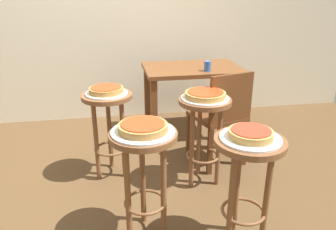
# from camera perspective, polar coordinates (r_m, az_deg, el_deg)

# --- Properties ---
(ground_plane) EXTENTS (6.00, 6.00, 0.00)m
(ground_plane) POSITION_cam_1_polar(r_m,az_deg,el_deg) (2.68, -8.26, -12.58)
(ground_plane) COLOR brown
(stool_foreground) EXTENTS (0.40, 0.40, 0.71)m
(stool_foreground) POSITION_cam_1_polar(r_m,az_deg,el_deg) (1.93, 13.59, -9.01)
(stool_foreground) COLOR brown
(stool_foreground) RESTS_ON ground_plane
(serving_plate_foreground) EXTENTS (0.34, 0.34, 0.01)m
(serving_plate_foreground) POSITION_cam_1_polar(r_m,az_deg,el_deg) (1.85, 14.09, -3.94)
(serving_plate_foreground) COLOR silver
(serving_plate_foreground) RESTS_ON stool_foreground
(pizza_foreground) EXTENTS (0.24, 0.24, 0.05)m
(pizza_foreground) POSITION_cam_1_polar(r_m,az_deg,el_deg) (1.84, 14.16, -3.14)
(pizza_foreground) COLOR tan
(pizza_foreground) RESTS_ON serving_plate_foreground
(stool_middle) EXTENTS (0.40, 0.40, 0.71)m
(stool_middle) POSITION_cam_1_polar(r_m,az_deg,el_deg) (1.96, -4.19, -7.92)
(stool_middle) COLOR brown
(stool_middle) RESTS_ON ground_plane
(serving_plate_middle) EXTENTS (0.37, 0.37, 0.01)m
(serving_plate_middle) POSITION_cam_1_polar(r_m,az_deg,el_deg) (1.88, -4.35, -2.89)
(serving_plate_middle) COLOR silver
(serving_plate_middle) RESTS_ON stool_middle
(pizza_middle) EXTENTS (0.28, 0.28, 0.05)m
(pizza_middle) POSITION_cam_1_polar(r_m,az_deg,el_deg) (1.87, -4.37, -2.10)
(pizza_middle) COLOR #B78442
(pizza_middle) RESTS_ON serving_plate_middle
(stool_leftside) EXTENTS (0.40, 0.40, 0.71)m
(stool_leftside) POSITION_cam_1_polar(r_m,az_deg,el_deg) (2.52, 6.28, -1.14)
(stool_leftside) COLOR brown
(stool_leftside) RESTS_ON ground_plane
(serving_plate_leftside) EXTENTS (0.36, 0.36, 0.01)m
(serving_plate_leftside) POSITION_cam_1_polar(r_m,az_deg,el_deg) (2.46, 6.45, 2.93)
(serving_plate_leftside) COLOR silver
(serving_plate_leftside) RESTS_ON stool_leftside
(pizza_leftside) EXTENTS (0.30, 0.30, 0.05)m
(pizza_leftside) POSITION_cam_1_polar(r_m,az_deg,el_deg) (2.45, 6.48, 3.56)
(pizza_leftside) COLOR tan
(pizza_leftside) RESTS_ON serving_plate_leftside
(stool_rear) EXTENTS (0.40, 0.40, 0.71)m
(stool_rear) POSITION_cam_1_polar(r_m,az_deg,el_deg) (2.66, -10.32, -0.15)
(stool_rear) COLOR brown
(stool_rear) RESTS_ON ground_plane
(serving_plate_rear) EXTENTS (0.33, 0.33, 0.01)m
(serving_plate_rear) POSITION_cam_1_polar(r_m,az_deg,el_deg) (2.60, -10.59, 3.73)
(serving_plate_rear) COLOR white
(serving_plate_rear) RESTS_ON stool_rear
(pizza_rear) EXTENTS (0.26, 0.26, 0.05)m
(pizza_rear) POSITION_cam_1_polar(r_m,az_deg,el_deg) (2.59, -10.64, 4.33)
(pizza_rear) COLOR #B78442
(pizza_rear) RESTS_ON serving_plate_rear
(dining_table) EXTENTS (0.98, 0.66, 0.73)m
(dining_table) POSITION_cam_1_polar(r_m,az_deg,el_deg) (3.41, 4.22, 6.33)
(dining_table) COLOR brown
(dining_table) RESTS_ON ground_plane
(cup_near_edge) EXTENTS (0.07, 0.07, 0.10)m
(cup_near_edge) POSITION_cam_1_polar(r_m,az_deg,el_deg) (3.21, 6.87, 8.42)
(cup_near_edge) COLOR #3360B2
(cup_near_edge) RESTS_ON dining_table
(wooden_chair) EXTENTS (0.49, 0.49, 0.85)m
(wooden_chair) POSITION_cam_1_polar(r_m,az_deg,el_deg) (2.85, 9.30, 0.03)
(wooden_chair) COLOR #5B3319
(wooden_chair) RESTS_ON ground_plane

